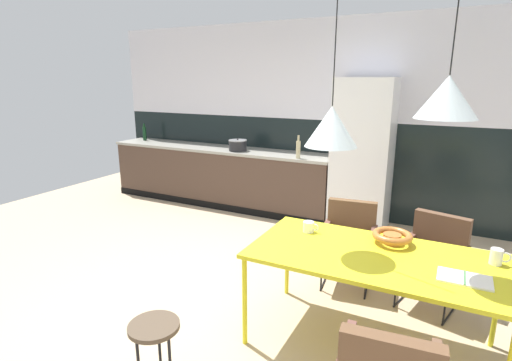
# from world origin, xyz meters

# --- Properties ---
(ground_plane) EXTENTS (9.06, 9.06, 0.00)m
(ground_plane) POSITION_xyz_m (0.00, 0.00, 0.00)
(ground_plane) COLOR tan
(back_wall_splashback_dark) EXTENTS (6.97, 0.12, 1.36)m
(back_wall_splashback_dark) POSITION_xyz_m (0.00, 2.77, 0.68)
(back_wall_splashback_dark) COLOR black
(back_wall_splashback_dark) RESTS_ON ground
(back_wall_panel_upper) EXTENTS (6.97, 0.12, 1.36)m
(back_wall_panel_upper) POSITION_xyz_m (0.00, 2.77, 2.04)
(back_wall_panel_upper) COLOR silver
(back_wall_panel_upper) RESTS_ON back_wall_splashback_dark
(kitchen_counter) EXTENTS (3.66, 0.63, 0.89)m
(kitchen_counter) POSITION_xyz_m (-1.52, 2.41, 0.45)
(kitchen_counter) COLOR #48352A
(kitchen_counter) RESTS_ON ground
(refrigerator_column) EXTENTS (0.72, 0.60, 1.94)m
(refrigerator_column) POSITION_xyz_m (0.67, 2.41, 0.97)
(refrigerator_column) COLOR silver
(refrigerator_column) RESTS_ON ground
(dining_table) EXTENTS (1.72, 0.88, 0.73)m
(dining_table) POSITION_xyz_m (1.31, -0.04, 0.69)
(dining_table) COLOR yellow
(dining_table) RESTS_ON ground
(armchair_far_side) EXTENTS (0.53, 0.52, 0.79)m
(armchair_far_side) POSITION_xyz_m (0.93, 0.84, 0.50)
(armchair_far_side) COLOR brown
(armchair_far_side) RESTS_ON ground
(armchair_near_window) EXTENTS (0.58, 0.57, 0.79)m
(armchair_near_window) POSITION_xyz_m (1.67, 0.79, 0.50)
(armchair_near_window) COLOR brown
(armchair_near_window) RESTS_ON ground
(fruit_bowl) EXTENTS (0.29, 0.29, 0.09)m
(fruit_bowl) POSITION_xyz_m (1.39, 0.22, 0.79)
(fruit_bowl) COLOR #B2662D
(fruit_bowl) RESTS_ON dining_table
(open_book) EXTENTS (0.31, 0.20, 0.02)m
(open_book) POSITION_xyz_m (1.87, -0.15, 0.73)
(open_book) COLOR white
(open_book) RESTS_ON dining_table
(mug_dark_espresso) EXTENTS (0.13, 0.09, 0.09)m
(mug_dark_espresso) POSITION_xyz_m (0.76, 0.16, 0.77)
(mug_dark_espresso) COLOR white
(mug_dark_espresso) RESTS_ON dining_table
(mug_white_ceramic) EXTENTS (0.13, 0.08, 0.11)m
(mug_white_ceramic) POSITION_xyz_m (2.06, 0.18, 0.78)
(mug_white_ceramic) COLOR white
(mug_white_ceramic) RESTS_ON dining_table
(cooking_pot) EXTENTS (0.27, 0.27, 0.19)m
(cooking_pot) POSITION_xyz_m (-1.12, 2.30, 0.97)
(cooking_pot) COLOR black
(cooking_pot) RESTS_ON kitchen_counter
(bottle_spice_small) EXTENTS (0.06, 0.06, 0.31)m
(bottle_spice_small) POSITION_xyz_m (-0.12, 2.17, 1.02)
(bottle_spice_small) COLOR tan
(bottle_spice_small) RESTS_ON kitchen_counter
(bottle_oil_tall) EXTENTS (0.06, 0.06, 0.29)m
(bottle_oil_tall) POSITION_xyz_m (-3.05, 2.46, 1.02)
(bottle_oil_tall) COLOR #0F3319
(bottle_oil_tall) RESTS_ON kitchen_counter
(side_stool) EXTENTS (0.32, 0.32, 0.43)m
(side_stool) POSITION_xyz_m (0.17, -1.04, 0.39)
(side_stool) COLOR #4C3D2D
(side_stool) RESTS_ON ground
(pendant_lamp_over_table_near) EXTENTS (0.36, 0.36, 1.20)m
(pendant_lamp_over_table_near) POSITION_xyz_m (0.97, -0.06, 1.61)
(pendant_lamp_over_table_near) COLOR black
(pendant_lamp_over_table_far) EXTENTS (0.36, 0.36, 0.98)m
(pendant_lamp_over_table_far) POSITION_xyz_m (1.65, -0.04, 1.82)
(pendant_lamp_over_table_far) COLOR black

